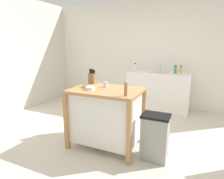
% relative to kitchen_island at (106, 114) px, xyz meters
% --- Properties ---
extents(ground_plane, '(6.49, 6.49, 0.00)m').
position_rel_kitchen_island_xyz_m(ground_plane, '(0.12, 0.09, -0.50)').
color(ground_plane, beige).
rests_on(ground_plane, ground).
extents(wall_back, '(5.49, 0.10, 2.60)m').
position_rel_kitchen_island_xyz_m(wall_back, '(0.12, 2.42, 0.80)').
color(wall_back, silver).
rests_on(wall_back, ground).
extents(wall_left, '(0.10, 2.93, 2.60)m').
position_rel_kitchen_island_xyz_m(wall_left, '(-2.62, 0.96, 0.80)').
color(wall_left, silver).
rests_on(wall_left, ground).
extents(kitchen_island, '(1.02, 0.74, 0.89)m').
position_rel_kitchen_island_xyz_m(kitchen_island, '(0.00, 0.00, 0.00)').
color(kitchen_island, '#AD7F4C').
rests_on(kitchen_island, ground).
extents(knife_block, '(0.11, 0.09, 0.25)m').
position_rel_kitchen_island_xyz_m(knife_block, '(-0.39, 0.27, 0.48)').
color(knife_block, olive).
rests_on(knife_block, kitchen_island).
extents(bowl_ceramic_small, '(0.13, 0.13, 0.04)m').
position_rel_kitchen_island_xyz_m(bowl_ceramic_small, '(-0.31, -0.04, 0.41)').
color(bowl_ceramic_small, tan).
rests_on(bowl_ceramic_small, kitchen_island).
extents(bowl_stoneware_deep, '(0.14, 0.14, 0.04)m').
position_rel_kitchen_island_xyz_m(bowl_stoneware_deep, '(-0.19, -0.14, 0.41)').
color(bowl_stoneware_deep, silver).
rests_on(bowl_stoneware_deep, kitchen_island).
extents(drinking_cup, '(0.07, 0.07, 0.09)m').
position_rel_kitchen_island_xyz_m(drinking_cup, '(-0.06, 0.10, 0.43)').
color(drinking_cup, silver).
rests_on(drinking_cup, kitchen_island).
extents(pepper_grinder, '(0.04, 0.04, 0.19)m').
position_rel_kitchen_island_xyz_m(pepper_grinder, '(0.40, -0.25, 0.48)').
color(pepper_grinder, '#9E7042').
rests_on(pepper_grinder, kitchen_island).
extents(trash_bin, '(0.36, 0.28, 0.63)m').
position_rel_kitchen_island_xyz_m(trash_bin, '(0.75, -0.07, -0.18)').
color(trash_bin, gray).
rests_on(trash_bin, ground).
extents(sink_counter, '(1.41, 0.60, 0.89)m').
position_rel_kitchen_island_xyz_m(sink_counter, '(0.37, 2.07, -0.05)').
color(sink_counter, white).
rests_on(sink_counter, ground).
extents(sink_faucet, '(0.02, 0.02, 0.22)m').
position_rel_kitchen_island_xyz_m(sink_faucet, '(0.37, 2.21, 0.51)').
color(sink_faucet, '#B7BCC1').
rests_on(sink_faucet, sink_counter).
extents(bottle_dish_soap, '(0.06, 0.06, 0.20)m').
position_rel_kitchen_island_xyz_m(bottle_dish_soap, '(-0.23, 2.06, 0.49)').
color(bottle_dish_soap, white).
rests_on(bottle_dish_soap, sink_counter).
extents(bottle_spray_cleaner, '(0.06, 0.06, 0.19)m').
position_rel_kitchen_island_xyz_m(bottle_spray_cleaner, '(0.72, 2.04, 0.48)').
color(bottle_spray_cleaner, green).
rests_on(bottle_spray_cleaner, sink_counter).
extents(bottle_hand_soap, '(0.06, 0.06, 0.18)m').
position_rel_kitchen_island_xyz_m(bottle_hand_soap, '(0.83, 2.12, 0.48)').
color(bottle_hand_soap, yellow).
rests_on(bottle_hand_soap, sink_counter).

